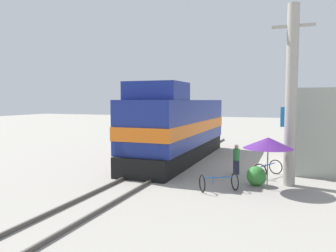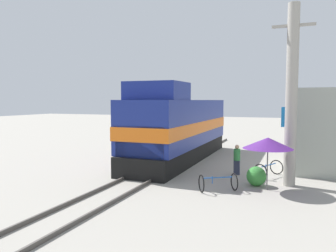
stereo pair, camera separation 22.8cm
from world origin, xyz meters
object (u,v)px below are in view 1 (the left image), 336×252
(utility_pole, at_px, (291,95))
(billboard_sign, at_px, (306,123))
(vendor_umbrella, at_px, (268,143))
(bicycle_spare, at_px, (219,182))
(person_bystander, at_px, (236,158))
(bicycle, at_px, (268,169))
(locomotive, at_px, (177,128))

(utility_pole, xyz_separation_m, billboard_sign, (0.71, 1.97, -1.33))
(vendor_umbrella, distance_m, bicycle_spare, 2.70)
(billboard_sign, height_order, person_bystander, billboard_sign)
(vendor_umbrella, relative_size, person_bystander, 1.45)
(bicycle, bearing_deg, person_bystander, -151.11)
(vendor_umbrella, xyz_separation_m, bicycle, (-0.13, 2.57, -1.64))
(person_bystander, bearing_deg, vendor_umbrella, -55.41)
(utility_pole, height_order, person_bystander, utility_pole)
(locomotive, distance_m, vendor_umbrella, 7.84)
(billboard_sign, bearing_deg, person_bystander, -169.70)
(utility_pole, distance_m, bicycle, 4.08)
(vendor_umbrella, relative_size, billboard_sign, 0.65)
(billboard_sign, distance_m, bicycle, 2.94)
(bicycle, bearing_deg, vendor_umbrella, -61.59)
(vendor_umbrella, bearing_deg, billboard_sign, 62.81)
(billboard_sign, bearing_deg, bicycle_spare, -130.56)
(billboard_sign, xyz_separation_m, person_bystander, (-3.29, -0.60, -1.89))
(utility_pole, bearing_deg, person_bystander, 152.02)
(vendor_umbrella, height_order, billboard_sign, billboard_sign)
(utility_pole, height_order, bicycle_spare, utility_pole)
(person_bystander, bearing_deg, locomotive, 146.95)
(locomotive, bearing_deg, person_bystander, -33.05)
(billboard_sign, xyz_separation_m, bicycle, (-1.71, -0.50, -2.34))
(locomotive, distance_m, utility_pole, 8.13)
(utility_pole, bearing_deg, bicycle, 124.35)
(locomotive, height_order, bicycle, locomotive)
(billboard_sign, height_order, bicycle_spare, billboard_sign)
(bicycle_spare, bearing_deg, bicycle, 120.83)
(locomotive, height_order, billboard_sign, locomotive)
(locomotive, bearing_deg, billboard_sign, -15.85)
(vendor_umbrella, bearing_deg, bicycle_spare, -152.43)
(bicycle, height_order, bicycle_spare, bicycle)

